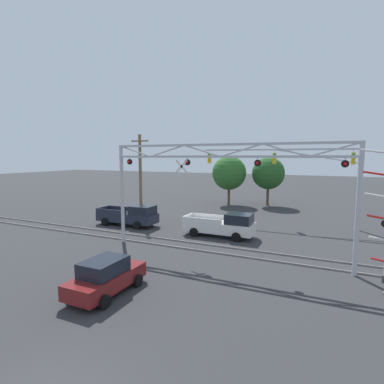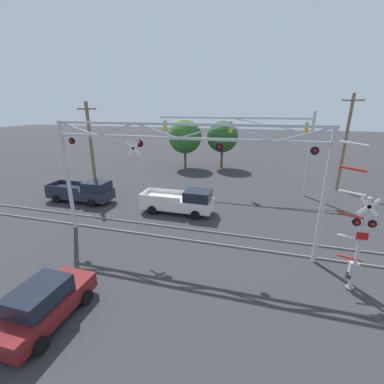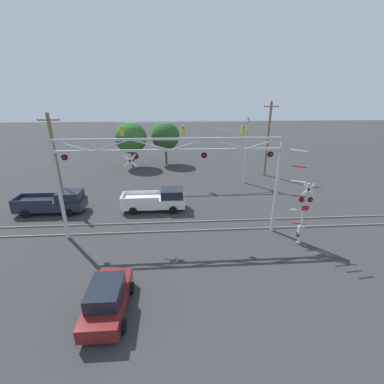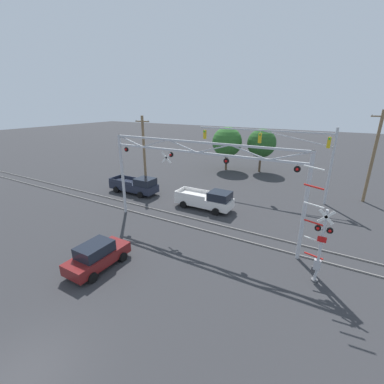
{
  "view_description": "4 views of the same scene",
  "coord_description": "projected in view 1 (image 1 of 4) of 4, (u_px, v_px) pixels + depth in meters",
  "views": [
    {
      "loc": [
        6.0,
        -4.0,
        6.16
      ],
      "look_at": [
        -2.07,
        13.47,
        3.86
      ],
      "focal_mm": 28.0,
      "sensor_mm": 36.0,
      "label": 1
    },
    {
      "loc": [
        4.44,
        0.18,
        7.69
      ],
      "look_at": [
        0.24,
        15.01,
        2.59
      ],
      "focal_mm": 24.0,
      "sensor_mm": 36.0,
      "label": 2
    },
    {
      "loc": [
        0.3,
        -3.38,
        9.45
      ],
      "look_at": [
        1.42,
        13.05,
        3.25
      ],
      "focal_mm": 24.0,
      "sensor_mm": 36.0,
      "label": 3
    },
    {
      "loc": [
        8.59,
        -2.56,
        9.44
      ],
      "look_at": [
        0.38,
        11.74,
        3.69
      ],
      "focal_mm": 24.0,
      "sensor_mm": 36.0,
      "label": 4
    }
  ],
  "objects": [
    {
      "name": "background_tree_far_left_verge",
      "position": [
        268.0,
        173.0,
        37.02
      ],
      "size": [
        3.99,
        3.99,
        6.08
      ],
      "color": "brown",
      "rests_on": "ground_plane"
    },
    {
      "name": "sedan_waiting",
      "position": [
        106.0,
        276.0,
        13.44
      ],
      "size": [
        1.93,
        3.88,
        1.62
      ],
      "color": "maroon",
      "rests_on": "ground_plane"
    },
    {
      "name": "pickup_truck_lead",
      "position": [
        223.0,
        225.0,
        23.02
      ],
      "size": [
        5.43,
        2.11,
        1.88
      ],
      "color": "silver",
      "rests_on": "ground_plane"
    },
    {
      "name": "crossing_gantry",
      "position": [
        220.0,
        177.0,
        18.08
      ],
      "size": [
        15.03,
        0.28,
        6.93
      ],
      "color": "#B7BABF",
      "rests_on": "ground_plane"
    },
    {
      "name": "utility_pole_left",
      "position": [
        140.0,
        177.0,
        27.87
      ],
      "size": [
        1.8,
        0.28,
        8.16
      ],
      "color": "brown",
      "rests_on": "ground_plane"
    },
    {
      "name": "traffic_signal_span",
      "position": [
        310.0,
        167.0,
        26.28
      ],
      "size": [
        13.93,
        0.39,
        7.37
      ],
      "color": "#B7BABF",
      "rests_on": "ground_plane"
    },
    {
      "name": "background_tree_beyond_span",
      "position": [
        229.0,
        173.0,
        37.72
      ],
      "size": [
        4.28,
        4.28,
        6.22
      ],
      "color": "brown",
      "rests_on": "ground_plane"
    },
    {
      "name": "rail_track_far",
      "position": [
        228.0,
        247.0,
        20.2
      ],
      "size": [
        80.0,
        0.08,
        0.1
      ],
      "primitive_type": "cube",
      "color": "gray",
      "rests_on": "ground_plane"
    },
    {
      "name": "pickup_truck_following",
      "position": [
        130.0,
        216.0,
        26.69
      ],
      "size": [
        5.61,
        2.11,
        1.88
      ],
      "color": "#1E2333",
      "rests_on": "ground_plane"
    },
    {
      "name": "rail_track_near",
      "position": [
        221.0,
        254.0,
        18.9
      ],
      "size": [
        80.0,
        0.08,
        0.1
      ],
      "primitive_type": "cube",
      "color": "gray",
      "rests_on": "ground_plane"
    }
  ]
}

